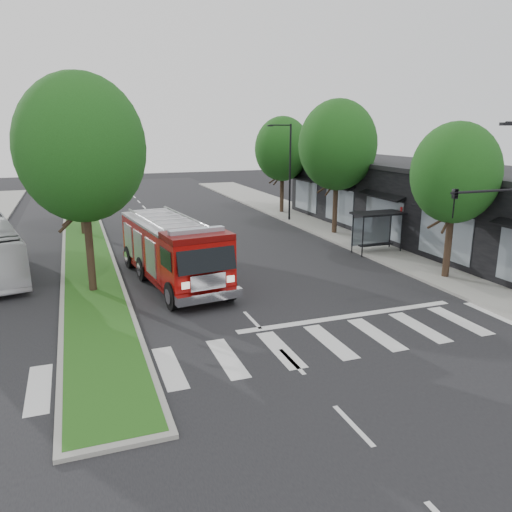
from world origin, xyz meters
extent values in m
plane|color=black|center=(0.00, 0.00, 0.00)|extent=(140.00, 140.00, 0.00)
cube|color=gray|center=(12.50, 10.00, 0.07)|extent=(5.00, 80.00, 0.15)
cube|color=gray|center=(-6.00, 18.00, 0.07)|extent=(3.00, 50.00, 0.14)
cube|color=#184E16|center=(-6.00, 18.00, 0.14)|extent=(2.60, 49.50, 0.02)
cube|color=black|center=(17.00, 10.00, 2.50)|extent=(8.00, 30.00, 5.00)
cylinder|color=black|center=(9.80, 7.40, 1.25)|extent=(0.08, 0.08, 2.50)
cylinder|color=black|center=(12.60, 7.40, 1.25)|extent=(0.08, 0.08, 2.50)
cylinder|color=black|center=(9.80, 8.60, 1.25)|extent=(0.08, 0.08, 2.50)
cylinder|color=black|center=(12.60, 8.60, 1.25)|extent=(0.08, 0.08, 2.50)
cube|color=black|center=(11.20, 8.00, 2.55)|extent=(3.20, 1.60, 0.12)
cube|color=#8C99A5|center=(11.20, 8.70, 1.30)|extent=(2.80, 0.04, 1.80)
cube|color=black|center=(11.20, 8.00, 0.55)|extent=(2.40, 0.40, 0.08)
cylinder|color=black|center=(11.50, 2.00, 1.87)|extent=(0.36, 0.36, 3.74)
ellipsoid|color=#153B10|center=(11.50, 2.00, 5.53)|extent=(4.40, 4.40, 5.06)
cylinder|color=black|center=(11.50, 14.00, 2.20)|extent=(0.36, 0.36, 4.40)
ellipsoid|color=#153B10|center=(11.50, 14.00, 6.50)|extent=(5.60, 5.60, 6.44)
cylinder|color=black|center=(11.50, 24.00, 1.98)|extent=(0.36, 0.36, 3.96)
ellipsoid|color=#153B10|center=(11.50, 24.00, 5.85)|extent=(5.00, 5.00, 5.75)
cylinder|color=black|center=(-6.00, 6.00, 2.31)|extent=(0.36, 0.36, 4.62)
ellipsoid|color=#153B10|center=(-6.00, 6.00, 6.83)|extent=(5.80, 5.80, 6.67)
cylinder|color=black|center=(-6.00, 20.00, 2.20)|extent=(0.36, 0.36, 4.40)
ellipsoid|color=#153B10|center=(-6.00, 20.00, 6.50)|extent=(5.60, 5.60, 6.44)
cube|color=black|center=(8.70, -3.50, 7.85)|extent=(0.45, 0.20, 0.12)
cylinder|color=black|center=(8.50, -3.50, 5.40)|extent=(4.00, 0.10, 0.10)
imported|color=black|center=(6.70, -3.50, 5.00)|extent=(0.18, 0.22, 1.10)
cylinder|color=black|center=(10.50, 20.00, 4.00)|extent=(0.16, 0.16, 8.00)
cylinder|color=black|center=(9.60, 20.00, 7.90)|extent=(1.80, 0.10, 0.10)
cube|color=black|center=(8.70, 20.00, 7.85)|extent=(0.45, 0.20, 0.12)
cube|color=#570604|center=(-2.02, 6.40, 0.57)|extent=(4.09, 9.93, 0.29)
cube|color=maroon|center=(-2.13, 7.31, 1.78)|extent=(3.79, 7.66, 2.30)
cube|color=maroon|center=(-1.56, 2.87, 1.78)|extent=(3.11, 2.42, 2.41)
cube|color=#B2B2B7|center=(-2.13, 7.31, 2.99)|extent=(3.79, 7.66, 0.14)
cylinder|color=#B2B2B7|center=(-3.16, 7.18, 3.21)|extent=(1.00, 6.85, 0.11)
cylinder|color=#B2B2B7|center=(-1.11, 7.45, 3.21)|extent=(1.00, 6.85, 0.11)
cube|color=silver|center=(-1.39, 1.56, 0.69)|extent=(3.01, 0.78, 0.40)
cube|color=#8C99A5|center=(-1.56, 2.87, 3.33)|extent=(2.56, 0.72, 0.21)
cylinder|color=black|center=(-2.82, 2.36, 0.63)|extent=(0.56, 1.30, 1.26)
cylinder|color=black|center=(-0.21, 2.70, 0.63)|extent=(0.56, 1.30, 1.26)
cylinder|color=black|center=(-3.44, 7.15, 0.63)|extent=(0.56, 1.30, 1.26)
cylinder|color=black|center=(-0.82, 7.48, 0.63)|extent=(0.56, 1.30, 1.26)
cylinder|color=black|center=(-3.80, 9.88, 0.63)|extent=(0.56, 1.30, 1.26)
cylinder|color=black|center=(-1.18, 10.22, 0.63)|extent=(0.56, 1.30, 1.26)
camera|label=1|loc=(-6.49, -18.16, 7.74)|focal=35.00mm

